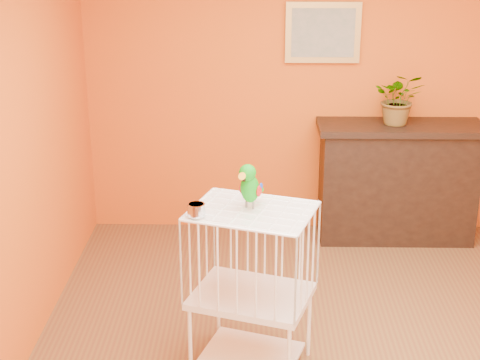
{
  "coord_description": "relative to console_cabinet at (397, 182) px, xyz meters",
  "views": [
    {
      "loc": [
        -0.57,
        -3.9,
        2.69
      ],
      "look_at": [
        -0.64,
        0.09,
        1.23
      ],
      "focal_mm": 55.0,
      "sensor_mm": 36.0,
      "label": 1
    }
  ],
  "objects": [
    {
      "name": "room_shell",
      "position": [
        -0.66,
        -2.01,
        1.07
      ],
      "size": [
        4.5,
        4.5,
        4.5
      ],
      "color": "#CC5113",
      "rests_on": "ground"
    },
    {
      "name": "parrot",
      "position": [
        -1.25,
        -1.93,
        0.69
      ],
      "size": [
        0.17,
        0.24,
        0.28
      ],
      "rotation": [
        0.0,
        0.0,
        -0.46
      ],
      "color": "#59544C",
      "rests_on": "birdcage"
    },
    {
      "name": "feed_cup",
      "position": [
        -1.55,
        -2.06,
        0.59
      ],
      "size": [
        0.1,
        0.1,
        0.07
      ],
      "primitive_type": "cylinder",
      "color": "silver",
      "rests_on": "birdcage"
    },
    {
      "name": "framed_picture",
      "position": [
        -0.66,
        0.21,
        1.23
      ],
      "size": [
        0.62,
        0.04,
        0.5
      ],
      "color": "#B2873F",
      "rests_on": "room_shell"
    },
    {
      "name": "potted_plant",
      "position": [
        -0.03,
        -0.01,
        0.68
      ],
      "size": [
        0.46,
        0.5,
        0.34
      ],
      "primitive_type": "imported",
      "rotation": [
        0.0,
        0.0,
        -0.17
      ],
      "color": "#26722D",
      "rests_on": "console_cabinet"
    },
    {
      "name": "console_cabinet",
      "position": [
        0.0,
        0.0,
        0.0
      ],
      "size": [
        1.38,
        0.5,
        1.03
      ],
      "color": "black",
      "rests_on": "ground"
    },
    {
      "name": "birdcage",
      "position": [
        -1.24,
        -1.96,
        0.04
      ],
      "size": [
        0.82,
        0.72,
        1.06
      ],
      "rotation": [
        0.0,
        0.0,
        -0.32
      ],
      "color": "white",
      "rests_on": "ground"
    }
  ]
}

